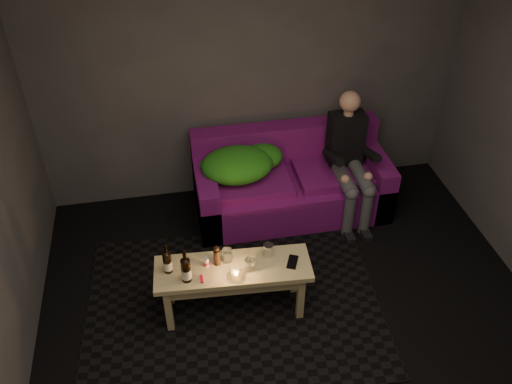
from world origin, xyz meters
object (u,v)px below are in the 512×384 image
Objects in this scene: beer_bottle_b at (186,270)px; steel_cup at (268,250)px; person at (350,156)px; sofa at (290,183)px; beer_bottle_a at (167,262)px; coffee_table at (233,275)px.

steel_cup is (0.64, 0.14, -0.06)m from beer_bottle_b.
beer_bottle_b reaches higher than steel_cup.
sofa is at bearing 163.98° from person.
sofa is at bearing 67.91° from steel_cup.
beer_bottle_a is at bearing -150.12° from person.
beer_bottle_a is 0.90× the size of beer_bottle_b.
beer_bottle_b reaches higher than coffee_table.
steel_cup is at bearing 12.45° from beer_bottle_b.
person is 1.39m from steel_cup.
steel_cup is at bearing 14.48° from coffee_table.
person reaches higher than beer_bottle_a.
coffee_table is at bearing -140.24° from person.
person is at bearing 45.05° from steel_cup.
beer_bottle_b is (-0.35, -0.07, 0.20)m from coffee_table.
beer_bottle_b is 0.66m from steel_cup.
beer_bottle_b is at bearing -167.55° from steel_cup.
person is 11.41× the size of steel_cup.
beer_bottle_b is at bearing -41.97° from beer_bottle_a.
coffee_table is 0.33m from steel_cup.
coffee_table is 4.10× the size of beer_bottle_b.
coffee_table is (-1.27, -1.05, -0.23)m from person.
beer_bottle_b is (-1.62, -1.12, -0.04)m from person.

